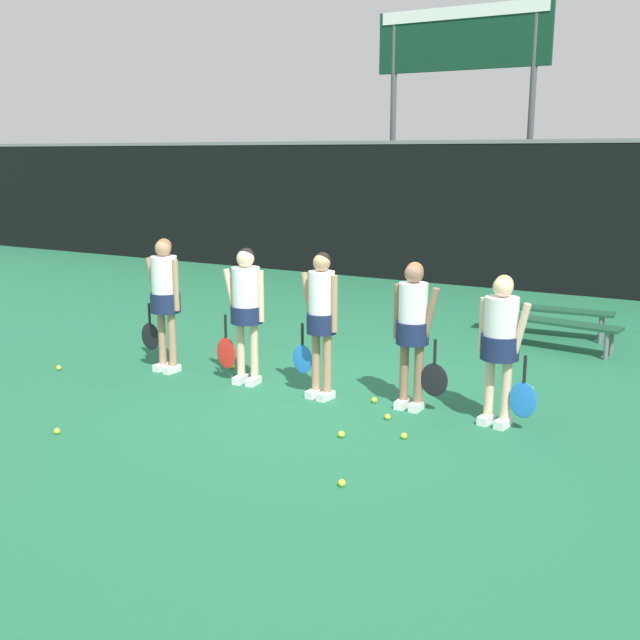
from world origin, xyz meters
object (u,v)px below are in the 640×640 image
at_px(tennis_ball_0, 387,417).
at_px(tennis_ball_1, 374,400).
at_px(tennis_ball_7, 59,368).
at_px(player_3, 413,324).
at_px(tennis_ball_5, 341,434).
at_px(tennis_ball_4, 404,436).
at_px(bench_courtside, 561,326).
at_px(player_4, 501,338).
at_px(tennis_ball_8, 57,431).
at_px(tennis_ball_3, 342,483).
at_px(scoreboard, 461,65).
at_px(tennis_ball_6, 531,389).
at_px(tennis_ball_2, 233,366).
at_px(bench_far, 547,312).
at_px(player_1, 246,304).
at_px(player_2, 321,314).
at_px(player_0, 165,293).

height_order(tennis_ball_0, tennis_ball_1, tennis_ball_1).
height_order(tennis_ball_0, tennis_ball_7, tennis_ball_7).
bearing_deg(player_3, tennis_ball_7, -168.37).
xyz_separation_m(tennis_ball_5, tennis_ball_7, (-4.40, 0.32, -0.00)).
distance_m(tennis_ball_1, tennis_ball_4, 1.14).
height_order(bench_courtside, player_4, player_4).
bearing_deg(tennis_ball_4, tennis_ball_7, 179.49).
relative_size(tennis_ball_0, tennis_ball_8, 1.02).
distance_m(tennis_ball_0, tennis_ball_1, 0.57).
bearing_deg(tennis_ball_0, tennis_ball_3, -79.00).
bearing_deg(scoreboard, tennis_ball_6, -65.06).
xyz_separation_m(tennis_ball_7, tennis_ball_8, (1.80, -1.65, -0.00)).
relative_size(player_3, tennis_ball_0, 25.49).
bearing_deg(tennis_ball_4, tennis_ball_2, 157.83).
bearing_deg(bench_far, tennis_ball_7, -138.78).
bearing_deg(tennis_ball_0, player_1, 170.03).
bearing_deg(tennis_ball_2, tennis_ball_7, -149.49).
distance_m(player_4, tennis_ball_1, 1.70).
bearing_deg(player_2, tennis_ball_4, -20.08).
relative_size(tennis_ball_3, tennis_ball_4, 1.04).
bearing_deg(player_2, tennis_ball_1, 19.81).
relative_size(player_1, tennis_ball_6, 26.22).
bearing_deg(player_4, bench_far, 105.60).
distance_m(player_3, tennis_ball_5, 1.54).
relative_size(tennis_ball_0, tennis_ball_6, 1.01).
height_order(player_2, tennis_ball_5, player_2).
xyz_separation_m(player_1, tennis_ball_8, (-0.72, -2.41, -0.98)).
relative_size(player_0, tennis_ball_5, 25.04).
distance_m(bench_courtside, tennis_ball_5, 4.77).
height_order(scoreboard, tennis_ball_6, scoreboard).
height_order(bench_far, tennis_ball_5, bench_far).
bearing_deg(tennis_ball_4, player_2, 151.48).
bearing_deg(tennis_ball_6, player_2, -145.88).
xyz_separation_m(player_3, tennis_ball_4, (0.30, -0.91, -0.95)).
xyz_separation_m(player_0, tennis_ball_0, (3.31, -0.30, -1.01)).
xyz_separation_m(player_2, tennis_ball_2, (-1.61, 0.47, -0.98)).
distance_m(bench_far, player_1, 5.16).
distance_m(bench_far, player_4, 4.35).
relative_size(player_1, player_4, 1.06).
bearing_deg(player_3, tennis_ball_2, 174.64).
relative_size(player_2, tennis_ball_3, 25.65).
xyz_separation_m(bench_far, tennis_ball_2, (-3.25, -3.93, -0.35)).
height_order(scoreboard, player_4, scoreboard).
bearing_deg(bench_far, player_4, -87.23).
height_order(tennis_ball_5, tennis_ball_7, tennis_ball_5).
bearing_deg(tennis_ball_0, bench_courtside, 75.45).
distance_m(bench_far, tennis_ball_4, 5.17).
bearing_deg(bench_courtside, player_1, -123.72).
distance_m(scoreboard, tennis_ball_1, 11.04).
relative_size(bench_courtside, tennis_ball_7, 25.35).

